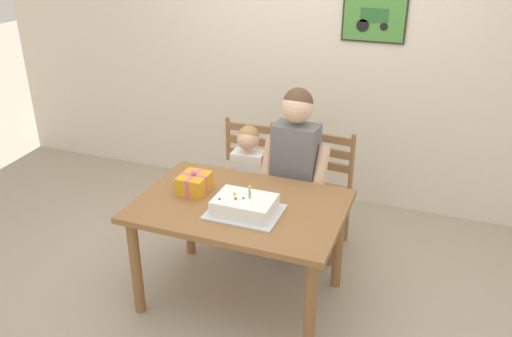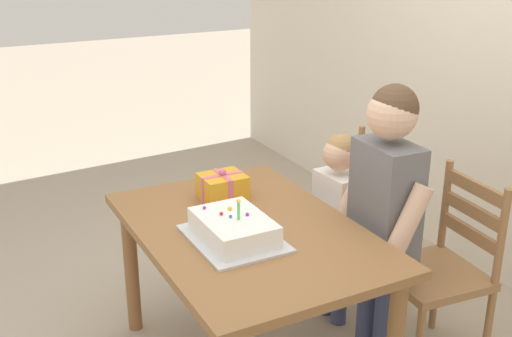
# 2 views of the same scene
# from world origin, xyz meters

# --- Properties ---
(dining_table) EXTENTS (1.31, 0.89, 0.74)m
(dining_table) POSITION_xyz_m (0.00, 0.00, 0.63)
(dining_table) COLOR olive
(dining_table) RESTS_ON ground
(birthday_cake) EXTENTS (0.44, 0.34, 0.19)m
(birthday_cake) POSITION_xyz_m (0.07, -0.10, 0.78)
(birthday_cake) COLOR silver
(birthday_cake) RESTS_ON dining_table
(gift_box_red_large) EXTENTS (0.18, 0.21, 0.16)m
(gift_box_red_large) POSITION_xyz_m (-0.34, 0.04, 0.80)
(gift_box_red_large) COLOR gold
(gift_box_red_large) RESTS_ON dining_table
(chair_left) EXTENTS (0.44, 0.44, 0.92)m
(chair_left) POSITION_xyz_m (-0.31, 0.84, 0.47)
(chair_left) COLOR #996B42
(chair_left) RESTS_ON ground
(chair_right) EXTENTS (0.46, 0.46, 0.92)m
(chair_right) POSITION_xyz_m (0.32, 0.84, 0.47)
(chair_right) COLOR #996B42
(chair_right) RESTS_ON ground
(child_older) EXTENTS (0.49, 0.28, 1.34)m
(child_older) POSITION_xyz_m (0.18, 0.59, 0.81)
(child_older) COLOR #38426B
(child_older) RESTS_ON ground
(child_younger) EXTENTS (0.37, 0.22, 1.02)m
(child_younger) POSITION_xyz_m (-0.18, 0.59, 0.62)
(child_younger) COLOR #38426B
(child_younger) RESTS_ON ground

